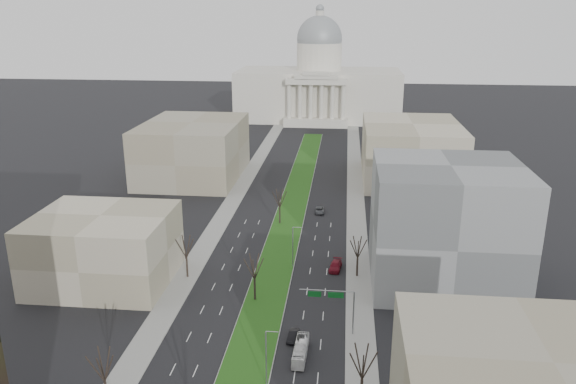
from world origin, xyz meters
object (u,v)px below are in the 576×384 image
Objects in this scene: car_red at (336,266)px; box_van at (301,350)px; car_grey_far at (320,210)px; car_black at (293,336)px.

car_red is 32.33m from box_van.
box_van is (-4.74, -31.98, 0.33)m from car_red.
car_red is 1.13× the size of car_grey_far.
box_van reaches higher than car_grey_far.
car_black is 28.02m from car_red.
car_grey_far is at bearing 106.04° from car_red.
box_van reaches higher than car_red.
car_black is at bearing -93.75° from car_grey_far.
car_red is at bearing 82.34° from car_black.
car_black is 0.51× the size of box_van.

